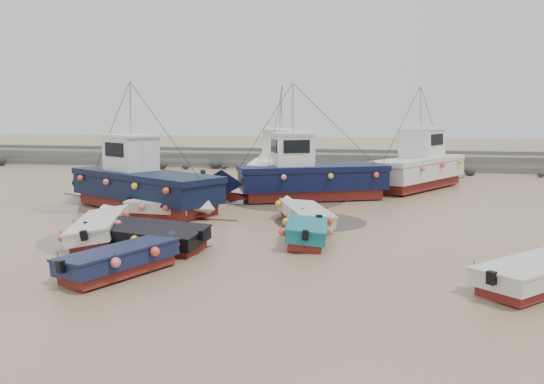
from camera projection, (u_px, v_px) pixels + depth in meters
The scene contains 17 objects.
ground at pixel (207, 233), 21.46m from camera, with size 120.00×120.00×0.00m, color tan.
seawall at pixel (282, 160), 42.77m from camera, with size 60.00×4.92×1.50m.
puddle_a at pixel (108, 240), 20.47m from camera, with size 5.32×5.32×0.01m, color #5D544A.
puddle_b at pixel (320, 222), 23.52m from camera, with size 4.12×4.12×0.01m, color #5D544A.
puddle_c at pixel (69, 209), 26.29m from camera, with size 3.77×3.77×0.01m, color #5D544A.
puddle_d at pixel (288, 197), 29.50m from camera, with size 6.59×6.59×0.01m, color #5D544A.
dinghy_0 at pixel (103, 223), 20.86m from camera, with size 2.84×6.65×1.43m.
dinghy_1 at pixel (129, 255), 16.53m from camera, with size 3.64×5.54×1.43m.
dinghy_2 at pixel (306, 226), 20.28m from camera, with size 2.00×5.46×1.43m.
dinghy_4 at pixel (143, 233), 19.35m from camera, with size 6.49×2.85×1.43m.
dinghy_5 at pixel (169, 206), 24.15m from camera, with size 5.30×2.01×1.43m.
dinghy_6 at pixel (302, 212), 22.98m from camera, with size 3.00×5.80×1.43m.
cabin_boat_0 at pixel (137, 182), 26.44m from camera, with size 10.70×6.97×6.22m.
cabin_boat_1 at pixel (273, 167), 32.19m from camera, with size 2.83×9.78×6.22m.
cabin_boat_2 at pixel (301, 176), 28.77m from camera, with size 11.03×5.65×6.22m.
cabin_boat_3 at pixel (420, 166), 32.74m from camera, with size 7.47×9.22×6.22m.
person at pixel (203, 202), 28.20m from camera, with size 0.64×0.42×1.76m, color #151E31.
Camera 1 is at (5.77, -20.23, 5.27)m, focal length 35.00 mm.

